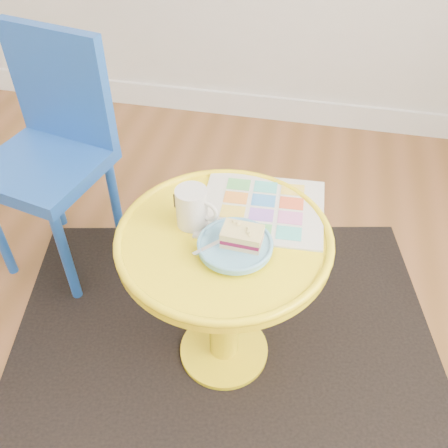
% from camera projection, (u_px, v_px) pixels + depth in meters
% --- Properties ---
extents(rug, '(1.51, 1.35, 0.01)m').
position_uv_depth(rug, '(224.00, 351.00, 1.52)').
color(rug, black).
rests_on(rug, ground).
extents(side_table, '(0.52, 0.52, 0.49)m').
position_uv_depth(side_table, '(224.00, 275.00, 1.28)').
color(side_table, yellow).
rests_on(side_table, ground).
extents(chair, '(0.41, 0.41, 0.79)m').
position_uv_depth(chair, '(52.00, 143.00, 1.55)').
color(chair, '#1A4CAB').
rests_on(chair, ground).
extents(newspaper, '(0.32, 0.28, 0.01)m').
position_uv_depth(newspaper, '(262.00, 208.00, 1.26)').
color(newspaper, silver).
rests_on(newspaper, side_table).
extents(mug, '(0.11, 0.08, 0.10)m').
position_uv_depth(mug, '(193.00, 206.00, 1.19)').
color(mug, silver).
rests_on(mug, side_table).
extents(plate, '(0.17, 0.17, 0.02)m').
position_uv_depth(plate, '(235.00, 245.00, 1.14)').
color(plate, '#5DA0C5').
rests_on(plate, newspaper).
extents(cake_slice, '(0.09, 0.07, 0.04)m').
position_uv_depth(cake_slice, '(242.00, 236.00, 1.12)').
color(cake_slice, '#D3BC8C').
rests_on(cake_slice, plate).
extents(fork, '(0.11, 0.12, 0.00)m').
position_uv_depth(fork, '(222.00, 241.00, 1.14)').
color(fork, silver).
rests_on(fork, plate).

